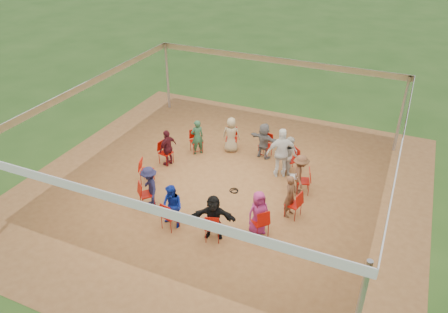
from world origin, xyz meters
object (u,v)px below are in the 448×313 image
at_px(chair_8, 170,216).
at_px(chair_9, 213,227).
at_px(chair_4, 196,142).
at_px(person_seated_4, 197,137).
at_px(person_seated_5, 168,148).
at_px(chair_5, 166,153).
at_px(person_seated_7, 172,207).
at_px(person_seated_0, 300,174).
at_px(cable_coil, 234,191).
at_px(person_seated_8, 213,217).
at_px(person_seated_1, 289,155).
at_px(laptop, 295,175).
at_px(chair_2, 265,145).
at_px(chair_10, 260,222).
at_px(person_seated_10, 290,196).
at_px(person_seated_6, 150,187).
at_px(person_seated_9, 258,213).
at_px(chair_0, 303,181).
at_px(chair_3, 231,139).
at_px(chair_7, 147,194).
at_px(person_seated_3, 231,135).
at_px(person_seated_2, 264,141).
at_px(standing_person, 282,153).
at_px(chair_11, 293,204).
at_px(chair_1, 292,160).
at_px(chair_6, 147,171).

bearing_deg(chair_8, chair_9, 15.00).
xyz_separation_m(chair_4, chair_9, (2.71, -4.28, 0.00)).
relative_size(person_seated_4, person_seated_5, 1.00).
bearing_deg(chair_5, person_seated_7, 46.34).
relative_size(person_seated_0, cable_coil, 3.97).
bearing_deg(person_seated_8, chair_4, 105.36).
height_order(chair_8, person_seated_7, person_seated_7).
bearing_deg(chair_9, person_seated_1, 60.77).
height_order(person_seated_4, laptop, person_seated_4).
relative_size(chair_4, chair_8, 1.00).
bearing_deg(chair_2, chair_10, 120.00).
relative_size(person_seated_0, laptop, 3.68).
bearing_deg(person_seated_10, chair_2, 43.66).
xyz_separation_m(chair_5, person_seated_8, (3.30, -2.96, 0.25)).
bearing_deg(chair_8, person_seated_6, 160.00).
bearing_deg(chair_10, person_seated_6, 133.66).
xyz_separation_m(person_seated_5, cable_coil, (2.86, -0.62, -0.68)).
xyz_separation_m(person_seated_1, person_seated_9, (0.15, -3.53, 0.00)).
height_order(chair_0, person_seated_0, person_seated_0).
relative_size(chair_2, chair_3, 1.00).
bearing_deg(chair_7, person_seated_9, 46.34).
bearing_deg(person_seated_3, person_seated_1, 150.00).
relative_size(chair_3, person_seated_8, 0.65).
height_order(chair_9, chair_10, same).
xyz_separation_m(person_seated_2, person_seated_5, (-2.99, -1.89, 0.00)).
bearing_deg(chair_9, person_seated_6, 147.68).
distance_m(chair_9, standing_person, 4.07).
bearing_deg(person_seated_7, person_seated_5, 135.00).
relative_size(chair_11, person_seated_1, 0.65).
relative_size(chair_10, person_seated_5, 0.65).
bearing_deg(person_seated_7, chair_5, 136.34).
distance_m(person_seated_7, standing_person, 4.44).
distance_m(chair_5, person_seated_0, 4.96).
bearing_deg(chair_7, person_seated_2, 104.64).
bearing_deg(standing_person, chair_1, -145.86).
bearing_deg(cable_coil, chair_5, 167.66).
bearing_deg(person_seated_1, cable_coil, 98.94).
xyz_separation_m(chair_6, person_seated_5, (0.06, 1.33, 0.25)).
xyz_separation_m(person_seated_7, cable_coil, (0.96, 2.36, -0.68)).
height_order(chair_3, person_seated_2, person_seated_2).
bearing_deg(chair_7, chair_10, 45.00).
relative_size(chair_5, person_seated_0, 0.65).
height_order(chair_4, person_seated_7, person_seated_7).
height_order(chair_4, chair_9, same).
height_order(chair_9, cable_coil, chair_9).
bearing_deg(chair_10, chair_8, 150.00).
height_order(chair_0, person_seated_9, person_seated_9).
distance_m(chair_0, person_seated_2, 2.58).
bearing_deg(chair_9, chair_1, 60.00).
distance_m(person_seated_3, person_seated_6, 4.33).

